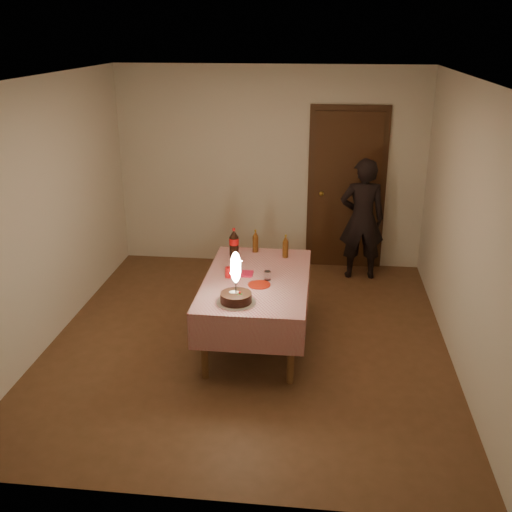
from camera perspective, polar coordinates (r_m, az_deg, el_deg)
name	(u,v)px	position (r m, az deg, el deg)	size (l,w,h in m)	color
ground	(249,340)	(6.22, -0.68, -8.01)	(4.00, 4.50, 0.01)	brown
room_shell	(253,181)	(5.68, -0.32, 7.11)	(4.04, 4.54, 2.62)	beige
dining_table	(257,287)	(5.95, 0.05, -2.96)	(1.02, 1.72, 0.70)	brown
birthday_cake	(236,291)	(5.35, -1.92, -3.32)	(0.35, 0.35, 0.49)	white
red_plate	(259,285)	(5.75, 0.31, -2.75)	(0.22, 0.22, 0.01)	#AE1B0C
red_cup	(229,272)	(5.92, -2.58, -1.57)	(0.08, 0.08, 0.10)	#BB0D0F
clear_cup	(267,276)	(5.85, 1.10, -1.88)	(0.07, 0.07, 0.09)	white
napkin_stack	(245,274)	(5.99, -1.02, -1.70)	(0.15, 0.15, 0.02)	red
cola_bottle	(234,243)	(6.42, -2.11, 1.26)	(0.10, 0.10, 0.32)	black
amber_bottle_left	(255,242)	(6.56, -0.06, 1.38)	(0.06, 0.06, 0.26)	#552E0E
amber_bottle_right	(285,247)	(6.41, 2.82, 0.88)	(0.06, 0.06, 0.26)	#552E0E
photographer	(362,219)	(7.61, 10.06, 3.50)	(0.59, 0.45, 1.54)	black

